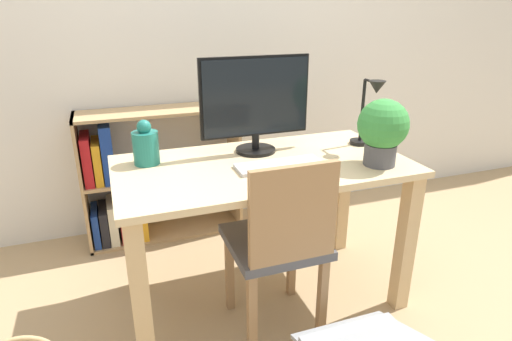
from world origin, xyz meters
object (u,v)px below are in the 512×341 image
object	(u,v)px
potted_plant	(383,129)
vase	(146,146)
bookshelf	(135,185)
chair	(280,241)
desk_lamp	(370,107)
monitor	(255,101)
keyboard	(280,165)

from	to	relation	value
potted_plant	vase	bearing A→B (deg)	159.58
bookshelf	chair	bearing A→B (deg)	-64.78
desk_lamp	potted_plant	world-z (taller)	desk_lamp
monitor	chair	world-z (taller)	monitor
desk_lamp	monitor	bearing A→B (deg)	166.95
keyboard	bookshelf	distance (m)	1.13
potted_plant	bookshelf	distance (m)	1.53
vase	potted_plant	size ratio (longest dim) A/B	0.68
bookshelf	vase	bearing A→B (deg)	-87.04
potted_plant	bookshelf	xyz separation A→B (m)	(-1.01, 1.02, -0.53)
monitor	bookshelf	distance (m)	1.06
potted_plant	keyboard	bearing A→B (deg)	164.12
vase	chair	bearing A→B (deg)	-41.82
monitor	desk_lamp	size ratio (longest dim) A/B	1.57
monitor	keyboard	distance (m)	0.34
desk_lamp	chair	bearing A→B (deg)	-152.97
keyboard	potted_plant	xyz separation A→B (m)	(0.43, -0.12, 0.16)
keyboard	desk_lamp	size ratio (longest dim) A/B	1.15
monitor	desk_lamp	xyz separation A→B (m)	(0.54, -0.13, -0.04)
keyboard	potted_plant	size ratio (longest dim) A/B	1.32
monitor	keyboard	size ratio (longest dim) A/B	1.36
chair	bookshelf	size ratio (longest dim) A/B	0.89
monitor	desk_lamp	bearing A→B (deg)	-13.05
desk_lamp	bookshelf	size ratio (longest dim) A/B	0.36
monitor	vase	size ratio (longest dim) A/B	2.62
bookshelf	potted_plant	bearing A→B (deg)	-45.31
vase	bookshelf	size ratio (longest dim) A/B	0.21
chair	vase	bearing A→B (deg)	131.29
keyboard	desk_lamp	bearing A→B (deg)	12.34
chair	monitor	bearing A→B (deg)	77.65
monitor	vase	world-z (taller)	monitor
monitor	bookshelf	bearing A→B (deg)	129.89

